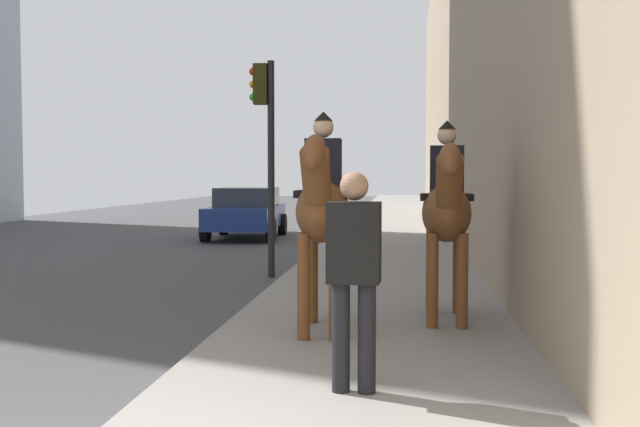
# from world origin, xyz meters

# --- Properties ---
(mounted_horse_near) EXTENTS (2.15, 0.61, 2.35)m
(mounted_horse_near) POSITION_xyz_m (4.21, -1.15, 1.45)
(mounted_horse_near) COLOR brown
(mounted_horse_near) RESTS_ON sidewalk_slab
(mounted_horse_far) EXTENTS (2.15, 0.61, 2.30)m
(mounted_horse_far) POSITION_xyz_m (4.96, -2.49, 1.40)
(mounted_horse_far) COLOR brown
(mounted_horse_far) RESTS_ON sidewalk_slab
(pedestrian_greeting) EXTENTS (0.28, 0.41, 1.70)m
(pedestrian_greeting) POSITION_xyz_m (2.07, -1.62, 1.10)
(pedestrian_greeting) COLOR black
(pedestrian_greeting) RESTS_ON sidewalk_slab
(car_near_lane) EXTENTS (4.05, 2.12, 1.44)m
(car_near_lane) POSITION_xyz_m (17.22, 2.42, 0.76)
(car_near_lane) COLOR navy
(car_near_lane) RESTS_ON ground
(traffic_light_near_curb) EXTENTS (0.20, 0.44, 3.77)m
(traffic_light_near_curb) POSITION_xyz_m (9.22, 0.37, 2.53)
(traffic_light_near_curb) COLOR black
(traffic_light_near_curb) RESTS_ON ground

